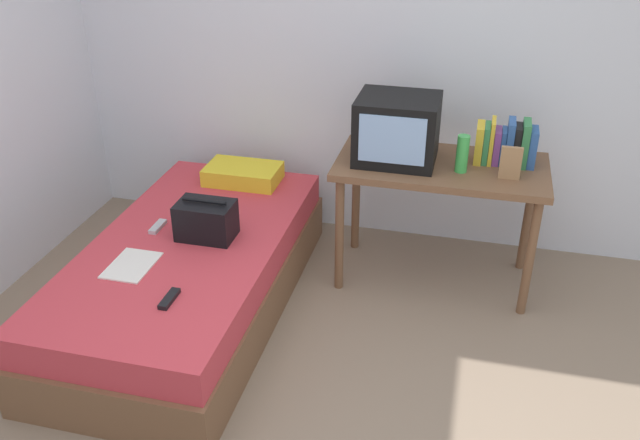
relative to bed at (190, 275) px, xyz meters
The scene contains 12 objects.
wall_back 1.80m from the bed, 55.79° to the left, with size 5.20×0.10×2.60m, color silver.
bed is the anchor object (origin of this frame).
desk 1.48m from the bed, 26.87° to the left, with size 1.16×0.60×0.74m.
tv 1.39m from the bed, 32.13° to the left, with size 0.44×0.39×0.36m.
water_bottle 1.61m from the bed, 22.21° to the left, with size 0.07×0.07×0.20m, color green.
book_row 1.87m from the bed, 24.70° to the left, with size 0.32×0.17×0.25m.
picture_frame 1.82m from the bed, 18.04° to the left, with size 0.11×0.02×0.18m, color #9E754C.
pillow 0.82m from the bed, 86.47° to the left, with size 0.46×0.29×0.10m, color yellow.
handbag 0.34m from the bed, 35.31° to the left, with size 0.30×0.20×0.23m.
magazine 0.41m from the bed, 118.50° to the right, with size 0.21×0.29×0.01m, color white.
remote_dark 0.60m from the bed, 74.20° to the right, with size 0.04×0.16×0.02m, color black.
remote_silver 0.32m from the bed, 157.73° to the left, with size 0.04×0.14×0.02m, color #B7B7BC.
Camera 1 is at (0.63, -2.03, 2.25)m, focal length 37.88 mm.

